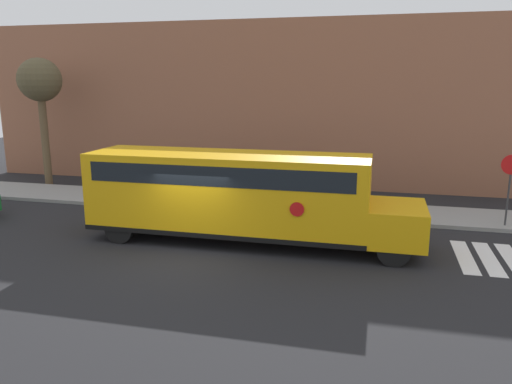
# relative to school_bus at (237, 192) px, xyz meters

# --- Properties ---
(ground_plane) EXTENTS (60.00, 60.00, 0.00)m
(ground_plane) POSITION_rel_school_bus_xyz_m (-1.14, -1.70, -1.75)
(ground_plane) COLOR black
(sidewalk_strip) EXTENTS (44.00, 3.00, 0.15)m
(sidewalk_strip) POSITION_rel_school_bus_xyz_m (-1.14, 4.80, -1.68)
(sidewalk_strip) COLOR gray
(sidewalk_strip) RESTS_ON ground
(building_backdrop) EXTENTS (32.00, 4.00, 8.41)m
(building_backdrop) POSITION_rel_school_bus_xyz_m (-1.14, 11.30, 2.45)
(building_backdrop) COLOR #935B42
(building_backdrop) RESTS_ON ground
(school_bus) EXTENTS (11.17, 2.57, 3.04)m
(school_bus) POSITION_rel_school_bus_xyz_m (0.00, 0.00, 0.00)
(school_bus) COLOR #EAA80F
(school_bus) RESTS_ON ground
(stop_sign) EXTENTS (0.73, 0.10, 2.81)m
(stop_sign) POSITION_rel_school_bus_xyz_m (9.26, 3.82, 0.12)
(stop_sign) COLOR #38383A
(stop_sign) RESTS_ON ground
(tree_near_sidewalk) EXTENTS (2.20, 2.20, 6.56)m
(tree_near_sidewalk) POSITION_rel_school_bus_xyz_m (-12.44, 6.84, 3.51)
(tree_near_sidewalk) COLOR brown
(tree_near_sidewalk) RESTS_ON ground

